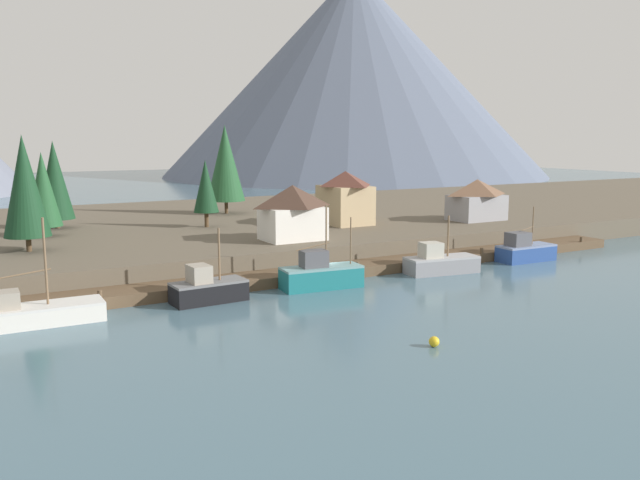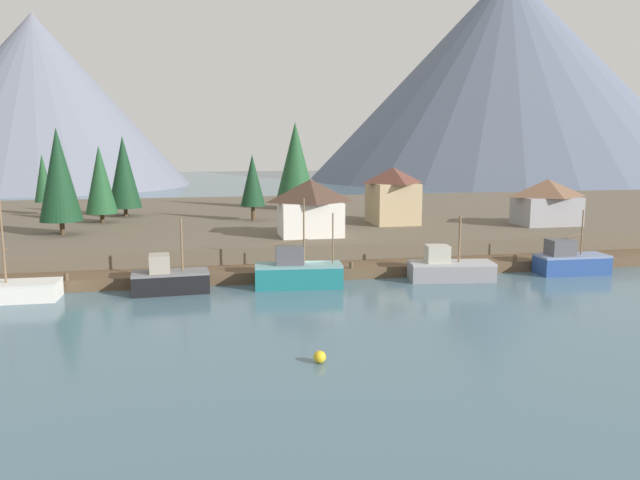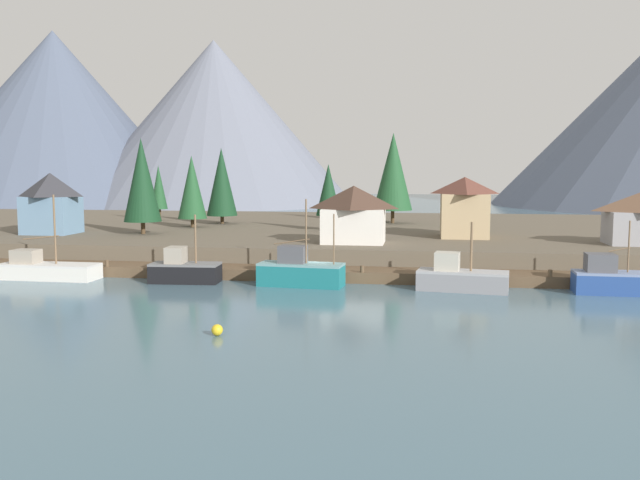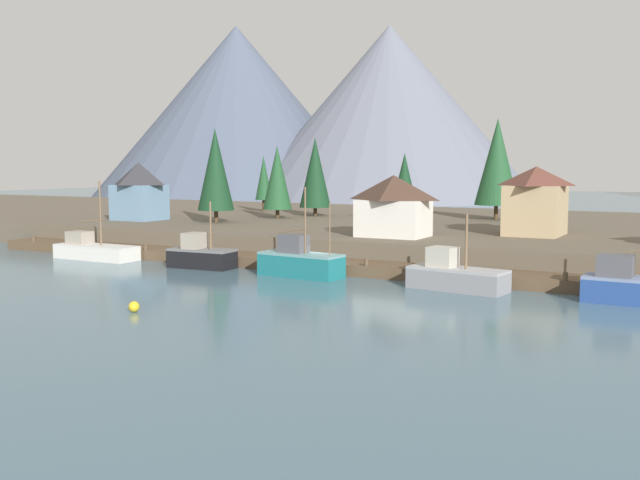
{
  "view_description": "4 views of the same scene",
  "coord_description": "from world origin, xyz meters",
  "px_view_note": "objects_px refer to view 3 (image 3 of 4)",
  "views": [
    {
      "loc": [
        -29.54,
        -51.7,
        13.47
      ],
      "look_at": [
        1.87,
        3.74,
        3.39
      ],
      "focal_mm": 36.65,
      "sensor_mm": 36.0,
      "label": 1
    },
    {
      "loc": [
        -9.5,
        -51.49,
        12.03
      ],
      "look_at": [
        1.79,
        3.33,
        3.15
      ],
      "focal_mm": 34.16,
      "sensor_mm": 36.0,
      "label": 2
    },
    {
      "loc": [
        9.26,
        -58.59,
        10.05
      ],
      "look_at": [
        -0.14,
        2.64,
        3.56
      ],
      "focal_mm": 37.82,
      "sensor_mm": 36.0,
      "label": 3
    },
    {
      "loc": [
        29.5,
        -54.82,
        9.38
      ],
      "look_at": [
        -1.04,
        1.42,
        2.81
      ],
      "focal_mm": 41.18,
      "sensor_mm": 36.0,
      "label": 4
    }
  ],
  "objects_px": {
    "house_tan": "(464,206)",
    "conifer_near_left": "(159,187)",
    "fishing_boat_black": "(184,270)",
    "house_blue": "(51,203)",
    "fishing_boat_white": "(47,269)",
    "conifer_back_right": "(192,187)",
    "conifer_back_left": "(328,190)",
    "fishing_boat_grey": "(460,278)",
    "house_white": "(354,214)",
    "conifer_near_right": "(222,182)",
    "conifer_mid_right": "(393,172)",
    "conifer_mid_left": "(142,180)",
    "channel_buoy": "(217,330)",
    "fishing_boat_blue": "(613,279)",
    "fishing_boat_teal": "(300,272)"
  },
  "relations": [
    {
      "from": "house_tan",
      "to": "conifer_back_left",
      "type": "xyz_separation_m",
      "value": [
        -16.25,
        6.11,
        1.58
      ]
    },
    {
      "from": "channel_buoy",
      "to": "conifer_near_right",
      "type": "bearing_deg",
      "value": 106.6
    },
    {
      "from": "house_blue",
      "to": "conifer_mid_left",
      "type": "relative_size",
      "value": 0.64
    },
    {
      "from": "conifer_mid_right",
      "to": "channel_buoy",
      "type": "distance_m",
      "value": 58.03
    },
    {
      "from": "fishing_boat_grey",
      "to": "house_tan",
      "type": "xyz_separation_m",
      "value": [
        1.39,
        20.33,
        4.87
      ]
    },
    {
      "from": "fishing_boat_teal",
      "to": "house_white",
      "type": "bearing_deg",
      "value": 79.91
    },
    {
      "from": "house_tan",
      "to": "fishing_boat_blue",
      "type": "bearing_deg",
      "value": -61.43
    },
    {
      "from": "house_white",
      "to": "conifer_mid_left",
      "type": "distance_m",
      "value": 26.49
    },
    {
      "from": "fishing_boat_white",
      "to": "conifer_near_right",
      "type": "distance_m",
      "value": 35.47
    },
    {
      "from": "house_blue",
      "to": "conifer_mid_right",
      "type": "distance_m",
      "value": 44.94
    },
    {
      "from": "conifer_back_left",
      "to": "fishing_boat_grey",
      "type": "bearing_deg",
      "value": -60.66
    },
    {
      "from": "fishing_boat_teal",
      "to": "fishing_boat_blue",
      "type": "distance_m",
      "value": 25.86
    },
    {
      "from": "fishing_boat_blue",
      "to": "conifer_mid_left",
      "type": "distance_m",
      "value": 51.83
    },
    {
      "from": "fishing_boat_white",
      "to": "conifer_near_left",
      "type": "relative_size",
      "value": 1.12
    },
    {
      "from": "house_blue",
      "to": "conifer_mid_right",
      "type": "xyz_separation_m",
      "value": [
        39.1,
        21.85,
        3.6
      ]
    },
    {
      "from": "fishing_boat_black",
      "to": "conifer_near_left",
      "type": "relative_size",
      "value": 0.76
    },
    {
      "from": "conifer_mid_left",
      "to": "conifer_back_left",
      "type": "bearing_deg",
      "value": 21.04
    },
    {
      "from": "house_blue",
      "to": "fishing_boat_black",
      "type": "bearing_deg",
      "value": -36.56
    },
    {
      "from": "house_blue",
      "to": "fishing_boat_white",
      "type": "bearing_deg",
      "value": -61.32
    },
    {
      "from": "fishing_boat_white",
      "to": "conifer_back_right",
      "type": "height_order",
      "value": "conifer_back_right"
    },
    {
      "from": "house_tan",
      "to": "conifer_mid_right",
      "type": "relative_size",
      "value": 0.53
    },
    {
      "from": "conifer_mid_right",
      "to": "conifer_back_left",
      "type": "bearing_deg",
      "value": -121.06
    },
    {
      "from": "fishing_boat_black",
      "to": "conifer_near_left",
      "type": "bearing_deg",
      "value": 111.76
    },
    {
      "from": "conifer_near_left",
      "to": "channel_buoy",
      "type": "xyz_separation_m",
      "value": [
        26.45,
        -56.27,
        -7.08
      ]
    },
    {
      "from": "fishing_boat_black",
      "to": "house_tan",
      "type": "relative_size",
      "value": 0.93
    },
    {
      "from": "house_blue",
      "to": "house_white",
      "type": "relative_size",
      "value": 1.08
    },
    {
      "from": "house_white",
      "to": "fishing_boat_grey",
      "type": "bearing_deg",
      "value": -50.12
    },
    {
      "from": "fishing_boat_black",
      "to": "conifer_near_right",
      "type": "relative_size",
      "value": 0.59
    },
    {
      "from": "fishing_boat_white",
      "to": "conifer_mid_right",
      "type": "height_order",
      "value": "conifer_mid_right"
    },
    {
      "from": "channel_buoy",
      "to": "conifer_near_left",
      "type": "bearing_deg",
      "value": 115.18
    },
    {
      "from": "fishing_boat_black",
      "to": "house_white",
      "type": "distance_m",
      "value": 18.85
    },
    {
      "from": "house_tan",
      "to": "conifer_near_left",
      "type": "distance_m",
      "value": 46.9
    },
    {
      "from": "fishing_boat_grey",
      "to": "conifer_mid_left",
      "type": "bearing_deg",
      "value": 160.94
    },
    {
      "from": "fishing_boat_blue",
      "to": "conifer_back_right",
      "type": "bearing_deg",
      "value": 150.26
    },
    {
      "from": "fishing_boat_white",
      "to": "conifer_near_right",
      "type": "bearing_deg",
      "value": 80.46
    },
    {
      "from": "conifer_back_left",
      "to": "channel_buoy",
      "type": "xyz_separation_m",
      "value": [
        -0.57,
        -44.35,
        -7.16
      ]
    },
    {
      "from": "fishing_boat_blue",
      "to": "house_white",
      "type": "distance_m",
      "value": 25.74
    },
    {
      "from": "conifer_near_right",
      "to": "channel_buoy",
      "type": "bearing_deg",
      "value": -73.4
    },
    {
      "from": "fishing_boat_black",
      "to": "conifer_back_right",
      "type": "distance_m",
      "value": 29.76
    },
    {
      "from": "channel_buoy",
      "to": "house_white",
      "type": "bearing_deg",
      "value": 80.22
    },
    {
      "from": "fishing_boat_white",
      "to": "house_blue",
      "type": "distance_m",
      "value": 19.7
    },
    {
      "from": "house_blue",
      "to": "conifer_near_right",
      "type": "relative_size",
      "value": 0.68
    },
    {
      "from": "fishing_boat_white",
      "to": "fishing_boat_black",
      "type": "bearing_deg",
      "value": 1.52
    },
    {
      "from": "fishing_boat_black",
      "to": "house_blue",
      "type": "height_order",
      "value": "house_blue"
    },
    {
      "from": "fishing_boat_blue",
      "to": "conifer_back_right",
      "type": "relative_size",
      "value": 0.72
    },
    {
      "from": "fishing_boat_grey",
      "to": "conifer_mid_right",
      "type": "height_order",
      "value": "conifer_mid_right"
    },
    {
      "from": "house_tan",
      "to": "conifer_near_left",
      "type": "bearing_deg",
      "value": 157.38
    },
    {
      "from": "fishing_boat_teal",
      "to": "fishing_boat_grey",
      "type": "distance_m",
      "value": 13.64
    },
    {
      "from": "conifer_back_left",
      "to": "channel_buoy",
      "type": "relative_size",
      "value": 11.77
    },
    {
      "from": "fishing_boat_grey",
      "to": "house_blue",
      "type": "relative_size",
      "value": 1.08
    }
  ]
}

